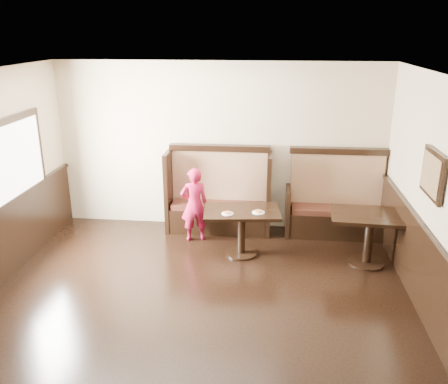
# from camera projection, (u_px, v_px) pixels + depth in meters

# --- Properties ---
(ground) EXTENTS (7.00, 7.00, 0.00)m
(ground) POSITION_uv_depth(u_px,v_px,m) (185.00, 350.00, 5.10)
(ground) COLOR black
(ground) RESTS_ON ground
(room_shell) EXTENTS (7.00, 7.00, 7.00)m
(room_shell) POSITION_uv_depth(u_px,v_px,m) (161.00, 280.00, 5.18)
(room_shell) COLOR #C3AF8D
(room_shell) RESTS_ON ground
(booth_main) EXTENTS (1.75, 0.72, 1.45)m
(booth_main) POSITION_uv_depth(u_px,v_px,m) (219.00, 200.00, 8.03)
(booth_main) COLOR black
(booth_main) RESTS_ON ground
(booth_neighbor) EXTENTS (1.65, 0.72, 1.45)m
(booth_neighbor) POSITION_uv_depth(u_px,v_px,m) (335.00, 207.00, 7.86)
(booth_neighbor) COLOR black
(booth_neighbor) RESTS_ON ground
(table_main) EXTENTS (1.20, 0.82, 0.72)m
(table_main) POSITION_uv_depth(u_px,v_px,m) (242.00, 221.00, 7.10)
(table_main) COLOR black
(table_main) RESTS_ON ground
(table_neighbor) EXTENTS (1.16, 0.80, 0.78)m
(table_neighbor) POSITION_uv_depth(u_px,v_px,m) (370.00, 227.00, 6.80)
(table_neighbor) COLOR black
(table_neighbor) RESTS_ON ground
(child) EXTENTS (0.51, 0.41, 1.22)m
(child) POSITION_uv_depth(u_px,v_px,m) (194.00, 205.00, 7.58)
(child) COLOR #A91239
(child) RESTS_ON ground
(pizza_plate_left) EXTENTS (0.17, 0.17, 0.03)m
(pizza_plate_left) POSITION_uv_depth(u_px,v_px,m) (227.00, 213.00, 6.90)
(pizza_plate_left) COLOR white
(pizza_plate_left) RESTS_ON table_main
(pizza_plate_right) EXTENTS (0.19, 0.19, 0.03)m
(pizza_plate_right) POSITION_uv_depth(u_px,v_px,m) (258.00, 212.00, 6.95)
(pizza_plate_right) COLOR white
(pizza_plate_right) RESTS_ON table_main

